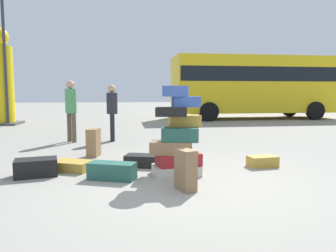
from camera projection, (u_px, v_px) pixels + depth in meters
ground_plane at (181, 184)px, 4.83m from camera, size 80.00×80.00×0.00m
suitcase_tower at (177, 139)px, 5.32m from camera, size 0.87×0.63×1.47m
suitcase_black_upright_blue at (144, 161)px, 5.99m from camera, size 0.76×0.55×0.22m
suitcase_teal_right_side at (112, 171)px, 5.10m from camera, size 0.79×0.54×0.27m
suitcase_brown_foreground_near at (94, 143)px, 6.91m from camera, size 0.29×0.41×0.59m
suitcase_tan_left_side at (73, 166)px, 5.68m from camera, size 0.77×0.66×0.17m
suitcase_tan_behind_tower at (262, 161)px, 5.98m from camera, size 0.55×0.36×0.19m
suitcase_brown_white_trunk at (186, 170)px, 4.52m from camera, size 0.29×0.38×0.57m
suitcase_black_foreground_far at (36, 167)px, 5.30m from camera, size 0.73×0.54×0.29m
person_bearded_onlooker at (71, 106)px, 8.86m from camera, size 0.30×0.30×1.68m
person_tourist_with_camera at (112, 108)px, 9.03m from camera, size 0.30×0.34×1.57m
yellow_dummy_statue at (1, 82)px, 13.62m from camera, size 1.37×1.37×4.03m
parked_bus at (254, 83)px, 16.75m from camera, size 8.34×2.82×3.15m
lamp_post at (4, 37)px, 13.00m from camera, size 0.36×0.36×5.40m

